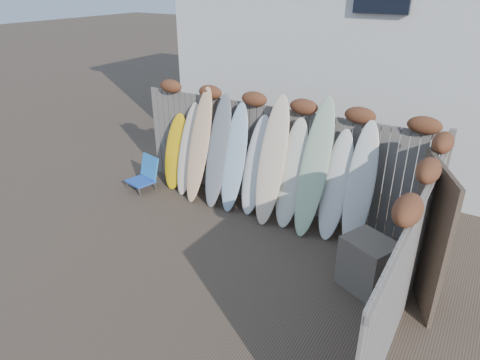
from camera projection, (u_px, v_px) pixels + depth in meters
The scene contains 18 objects.
ground at pixel (201, 264), 6.84m from camera, with size 80.00×80.00×0.00m, color #493A2D.
back_fence at pixel (275, 149), 8.15m from camera, with size 6.05×0.28×2.24m.
right_fence at pixel (411, 254), 5.13m from camera, with size 0.28×4.40×2.24m.
house at pixel (373, 21), 10.23m from camera, with size 8.50×5.50×6.33m.
beach_chair at pixel (145, 174), 9.17m from camera, with size 0.64×0.67×0.71m.
wooden_crate at pixel (367, 264), 6.17m from camera, with size 0.69×0.57×0.80m, color #63584A.
lattice_panel at pixel (429, 235), 5.75m from camera, with size 0.06×1.35×2.02m, color brown.
surfboard_0 at pixel (176, 152), 9.09m from camera, with size 0.52×0.07×1.64m, color #F3B60B.
surfboard_1 at pixel (188, 149), 8.81m from camera, with size 0.46×0.07×1.95m, color #F5DCC1.
surfboard_2 at pixel (199, 146), 8.49m from camera, with size 0.46×0.07×2.34m, color #FFAB7C.
surfboard_3 at pixel (218, 151), 8.31m from camera, with size 0.46×0.07×2.25m, color slate.
surfboard_4 at pixel (234, 158), 8.17m from camera, with size 0.46×0.07×2.13m, color #99B8CD.
surfboard_5 at pixel (256, 166), 8.06m from camera, with size 0.50×0.07×1.94m, color white.
surfboard_6 at pixel (272, 161), 7.70m from camera, with size 0.51×0.07×2.40m, color beige.
surfboard_7 at pixel (292, 174), 7.64m from camera, with size 0.50×0.07×2.02m, color silver.
surfboard_8 at pixel (314, 168), 7.32m from camera, with size 0.51×0.07×2.47m, color #AFCCA5.
surfboard_9 at pixel (336, 186), 7.28m from camera, with size 0.47×0.07×1.95m, color silver.
surfboard_10 at pixel (360, 186), 7.00m from camera, with size 0.46×0.07×2.18m, color silver.
Camera 1 is at (3.47, -4.45, 4.14)m, focal length 32.00 mm.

